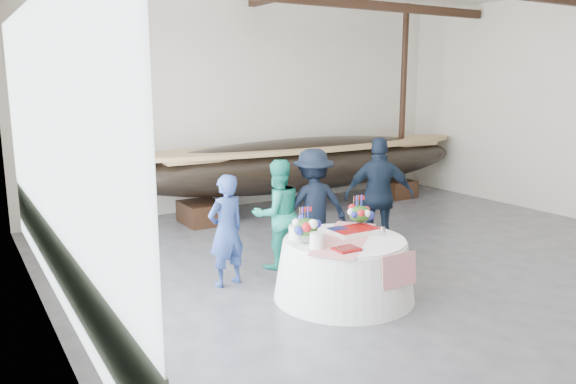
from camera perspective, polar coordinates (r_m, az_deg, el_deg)
floor at (r=8.27m, az=16.15°, el=-8.77°), size 10.00×12.00×0.01m
wall_back at (r=12.62m, az=-3.87°, el=8.89°), size 10.00×0.02×4.50m
wall_left at (r=5.28m, az=-22.34°, el=4.74°), size 0.02×12.00×4.50m
open_bay at (r=6.32m, az=-23.06°, el=1.75°), size 0.03×7.00×3.20m
longboat_display at (r=12.19m, az=2.02°, el=2.90°), size 8.32×1.66×1.56m
banquet_table at (r=7.35m, az=5.73°, el=-7.68°), size 1.83×1.83×0.78m
tabletop_items at (r=7.29m, az=4.85°, el=-3.38°), size 1.63×1.53×0.40m
guest_woman_blue at (r=7.67m, az=-6.30°, el=-3.91°), size 0.62×0.47×1.55m
guest_woman_teal at (r=8.35m, az=-1.09°, el=-2.25°), size 0.83×0.67×1.64m
guest_man_left at (r=8.58m, az=2.56°, el=-1.45°), size 1.25×0.86×1.77m
guest_man_right at (r=9.12m, az=9.25°, el=-0.41°), size 1.19×0.97×1.90m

